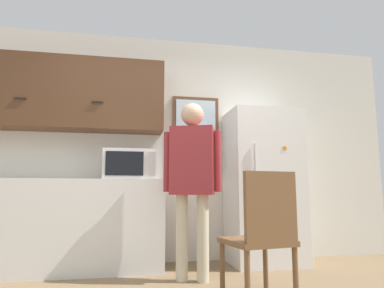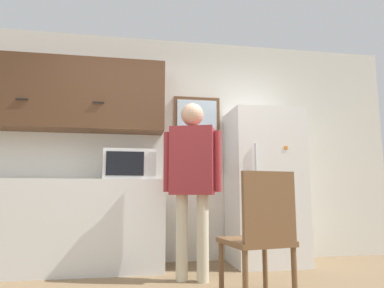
{
  "view_description": "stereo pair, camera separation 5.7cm",
  "coord_description": "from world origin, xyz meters",
  "px_view_note": "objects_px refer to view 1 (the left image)",
  "views": [
    {
      "loc": [
        -0.36,
        -2.17,
        0.79
      ],
      "look_at": [
        0.25,
        1.05,
        1.26
      ],
      "focal_mm": 32.0,
      "sensor_mm": 36.0,
      "label": 1
    },
    {
      "loc": [
        -0.3,
        -2.18,
        0.79
      ],
      "look_at": [
        0.25,
        1.05,
        1.26
      ],
      "focal_mm": 32.0,
      "sensor_mm": 36.0,
      "label": 2
    }
  ],
  "objects_px": {
    "person": "(192,171)",
    "refrigerator": "(263,186)",
    "chair": "(263,231)",
    "microwave": "(129,165)"
  },
  "relations": [
    {
      "from": "refrigerator",
      "to": "chair",
      "type": "xyz_separation_m",
      "value": [
        -0.55,
        -1.29,
        -0.36
      ]
    },
    {
      "from": "person",
      "to": "chair",
      "type": "xyz_separation_m",
      "value": [
        0.4,
        -0.71,
        -0.49
      ]
    },
    {
      "from": "person",
      "to": "chair",
      "type": "relative_size",
      "value": 1.74
    },
    {
      "from": "microwave",
      "to": "person",
      "type": "xyz_separation_m",
      "value": [
        0.58,
        -0.52,
        -0.09
      ]
    },
    {
      "from": "person",
      "to": "refrigerator",
      "type": "bearing_deg",
      "value": 50.87
    },
    {
      "from": "microwave",
      "to": "person",
      "type": "height_order",
      "value": "person"
    },
    {
      "from": "microwave",
      "to": "refrigerator",
      "type": "distance_m",
      "value": 1.54
    },
    {
      "from": "person",
      "to": "chair",
      "type": "bearing_deg",
      "value": -41.56
    },
    {
      "from": "microwave",
      "to": "chair",
      "type": "height_order",
      "value": "microwave"
    },
    {
      "from": "person",
      "to": "refrigerator",
      "type": "xyz_separation_m",
      "value": [
        0.94,
        0.59,
        -0.13
      ]
    }
  ]
}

